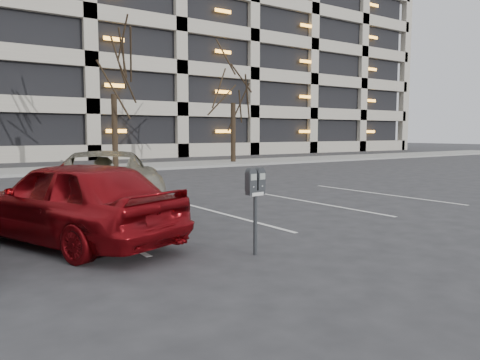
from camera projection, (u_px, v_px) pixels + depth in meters
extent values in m
plane|color=#28282B|center=(221.00, 240.00, 7.74)|extent=(140.00, 140.00, 0.00)
cube|color=gray|center=(29.00, 172.00, 20.82)|extent=(80.00, 4.00, 0.12)
cube|color=silver|center=(93.00, 227.00, 8.83)|extent=(0.10, 5.20, 0.00)
cube|color=silver|center=(218.00, 213.00, 10.42)|extent=(0.10, 5.20, 0.00)
cube|color=silver|center=(311.00, 202.00, 12.00)|extent=(0.10, 5.20, 0.00)
cube|color=silver|center=(382.00, 194.00, 13.59)|extent=(0.10, 5.20, 0.00)
cube|color=black|center=(129.00, 51.00, 41.44)|extent=(49.92, 19.20, 18.00)
cylinder|color=black|center=(115.00, 132.00, 22.91)|extent=(0.28, 0.28, 3.65)
cylinder|color=black|center=(233.00, 133.00, 26.89)|extent=(0.28, 0.28, 3.48)
cylinder|color=black|center=(255.00, 224.00, 6.78)|extent=(0.06, 0.06, 0.90)
cube|color=black|center=(255.00, 192.00, 6.73)|extent=(0.31, 0.13, 0.06)
cube|color=silver|center=(258.00, 194.00, 6.70)|extent=(0.22, 0.03, 0.05)
cube|color=gray|center=(254.00, 177.00, 6.61)|extent=(0.11, 0.02, 0.09)
cube|color=gray|center=(263.00, 176.00, 6.72)|extent=(0.11, 0.02, 0.09)
imported|color=#A7A48E|center=(105.00, 183.00, 10.11)|extent=(4.05, 5.55, 1.40)
cube|color=#FF4E05|center=(102.00, 152.00, 9.12)|extent=(0.10, 0.20, 0.01)
imported|color=maroon|center=(71.00, 201.00, 7.44)|extent=(2.96, 4.36, 1.38)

